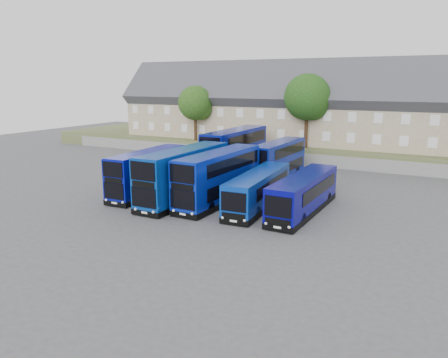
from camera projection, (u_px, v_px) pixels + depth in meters
The scene contains 13 objects.
ground at pixel (181, 213), 34.70m from camera, with size 120.00×120.00×0.00m, color #48484D.
retaining_wall at pixel (286, 158), 55.21m from camera, with size 70.00×0.40×1.50m, color slate.
earth_bank at pixel (310, 146), 63.77m from camera, with size 80.00×20.00×2.00m, color #525731.
terrace_row at pixel (303, 109), 59.10m from camera, with size 54.00×10.40×11.20m.
dd_front_left at pixel (148, 173), 40.03m from camera, with size 2.82×10.11×3.97m.
dd_front_mid at pixel (184, 176), 37.78m from camera, with size 2.61×11.32×4.50m.
dd_front_right at pixel (219, 178), 37.18m from camera, with size 2.79×11.03×4.36m.
dd_rear_left at pixel (235, 151), 50.33m from camera, with size 2.83×12.04×4.78m.
dd_rear_right at pixel (278, 161), 45.98m from camera, with size 2.64×10.10×3.98m.
coach_east_a at pixel (258, 191), 35.83m from camera, with size 3.03×10.82×2.92m.
coach_east_b at pixel (304, 195), 34.39m from camera, with size 2.45×11.01×3.00m.
tree_west at pixel (196, 104), 61.13m from camera, with size 4.80×4.80×7.65m.
tree_mid at pixel (309, 99), 54.01m from camera, with size 5.76×5.76×9.18m.
Camera 1 is at (18.64, -27.77, 10.20)m, focal length 35.00 mm.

